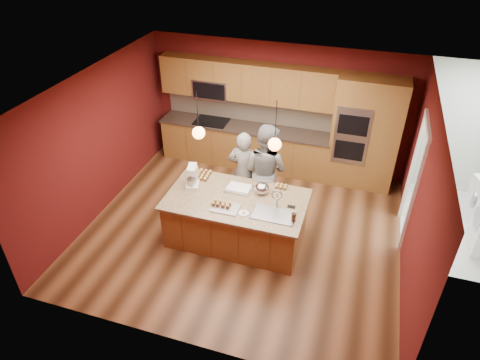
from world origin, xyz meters
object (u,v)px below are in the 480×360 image
(person_left, at_px, (244,172))
(stand_mixer, at_px, (192,178))
(person_right, at_px, (265,170))
(mixing_bowl, at_px, (262,188))
(island, at_px, (237,219))

(person_left, relative_size, stand_mixer, 4.05)
(person_right, relative_size, mixing_bowl, 7.49)
(mixing_bowl, bearing_deg, island, -140.89)
(island, distance_m, stand_mixer, 1.04)
(stand_mixer, distance_m, mixing_bowl, 1.21)
(stand_mixer, height_order, mixing_bowl, stand_mixer)
(island, relative_size, mixing_bowl, 9.58)
(island, distance_m, person_left, 1.00)
(person_right, distance_m, stand_mixer, 1.35)
(person_left, bearing_deg, person_right, 178.89)
(island, bearing_deg, mixing_bowl, 39.11)
(person_left, distance_m, person_right, 0.42)
(island, relative_size, person_left, 1.45)
(island, height_order, stand_mixer, stand_mixer)
(person_left, bearing_deg, island, 99.22)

